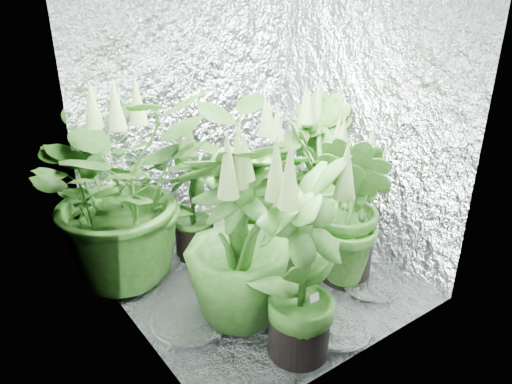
{
  "coord_description": "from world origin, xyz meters",
  "views": [
    {
      "loc": [
        -1.54,
        -2.07,
        1.8
      ],
      "look_at": [
        -0.04,
        0.0,
        0.61
      ],
      "focal_mm": 35.0,
      "sensor_mm": 36.0,
      "label": 1
    }
  ],
  "objects_px": {
    "plant_a": "(120,188)",
    "plant_c": "(313,173)",
    "plant_b": "(193,200)",
    "plant_f": "(302,263)",
    "plant_g": "(350,210)",
    "plant_d": "(239,236)",
    "plant_e": "(271,189)",
    "circulation_fan": "(305,215)"
  },
  "relations": [
    {
      "from": "plant_b",
      "to": "plant_d",
      "type": "height_order",
      "value": "plant_d"
    },
    {
      "from": "plant_f",
      "to": "plant_g",
      "type": "height_order",
      "value": "plant_f"
    },
    {
      "from": "plant_e",
      "to": "circulation_fan",
      "type": "xyz_separation_m",
      "value": [
        0.44,
        0.16,
        -0.38
      ]
    },
    {
      "from": "plant_c",
      "to": "plant_a",
      "type": "bearing_deg",
      "value": 166.12
    },
    {
      "from": "plant_d",
      "to": "plant_e",
      "type": "relative_size",
      "value": 1.04
    },
    {
      "from": "plant_e",
      "to": "plant_d",
      "type": "bearing_deg",
      "value": -143.1
    },
    {
      "from": "plant_f",
      "to": "circulation_fan",
      "type": "relative_size",
      "value": 3.5
    },
    {
      "from": "plant_e",
      "to": "circulation_fan",
      "type": "height_order",
      "value": "plant_e"
    },
    {
      "from": "plant_a",
      "to": "plant_e",
      "type": "distance_m",
      "value": 0.9
    },
    {
      "from": "plant_e",
      "to": "plant_f",
      "type": "xyz_separation_m",
      "value": [
        -0.39,
        -0.75,
        0.0
      ]
    },
    {
      "from": "plant_a",
      "to": "plant_d",
      "type": "relative_size",
      "value": 1.12
    },
    {
      "from": "plant_g",
      "to": "circulation_fan",
      "type": "xyz_separation_m",
      "value": [
        0.17,
        0.58,
        -0.33
      ]
    },
    {
      "from": "plant_a",
      "to": "plant_f",
      "type": "height_order",
      "value": "plant_a"
    },
    {
      "from": "plant_a",
      "to": "plant_e",
      "type": "relative_size",
      "value": 1.16
    },
    {
      "from": "circulation_fan",
      "to": "plant_f",
      "type": "bearing_deg",
      "value": -119.72
    },
    {
      "from": "plant_d",
      "to": "circulation_fan",
      "type": "distance_m",
      "value": 1.13
    },
    {
      "from": "plant_f",
      "to": "plant_c",
      "type": "bearing_deg",
      "value": 45.51
    },
    {
      "from": "plant_g",
      "to": "circulation_fan",
      "type": "bearing_deg",
      "value": 73.59
    },
    {
      "from": "plant_b",
      "to": "plant_f",
      "type": "distance_m",
      "value": 1.12
    },
    {
      "from": "plant_a",
      "to": "plant_d",
      "type": "bearing_deg",
      "value": -65.43
    },
    {
      "from": "plant_c",
      "to": "plant_f",
      "type": "xyz_separation_m",
      "value": [
        -0.81,
        -0.82,
        0.02
      ]
    },
    {
      "from": "plant_f",
      "to": "plant_e",
      "type": "bearing_deg",
      "value": 62.45
    },
    {
      "from": "plant_a",
      "to": "circulation_fan",
      "type": "relative_size",
      "value": 3.89
    },
    {
      "from": "plant_b",
      "to": "circulation_fan",
      "type": "bearing_deg",
      "value": -14.02
    },
    {
      "from": "plant_g",
      "to": "circulation_fan",
      "type": "distance_m",
      "value": 0.69
    },
    {
      "from": "plant_b",
      "to": "plant_e",
      "type": "relative_size",
      "value": 0.82
    },
    {
      "from": "plant_f",
      "to": "plant_b",
      "type": "bearing_deg",
      "value": 87.96
    },
    {
      "from": "plant_e",
      "to": "plant_c",
      "type": "bearing_deg",
      "value": 9.46
    },
    {
      "from": "plant_b",
      "to": "circulation_fan",
      "type": "height_order",
      "value": "plant_b"
    },
    {
      "from": "plant_a",
      "to": "plant_c",
      "type": "height_order",
      "value": "plant_a"
    },
    {
      "from": "plant_c",
      "to": "plant_d",
      "type": "distance_m",
      "value": 0.99
    },
    {
      "from": "plant_g",
      "to": "plant_e",
      "type": "bearing_deg",
      "value": 122.67
    },
    {
      "from": "plant_g",
      "to": "plant_f",
      "type": "bearing_deg",
      "value": -153.42
    },
    {
      "from": "plant_b",
      "to": "circulation_fan",
      "type": "distance_m",
      "value": 0.86
    },
    {
      "from": "plant_b",
      "to": "plant_c",
      "type": "distance_m",
      "value": 0.83
    },
    {
      "from": "plant_b",
      "to": "plant_g",
      "type": "xyz_separation_m",
      "value": [
        0.62,
        -0.78,
        0.06
      ]
    },
    {
      "from": "plant_b",
      "to": "plant_f",
      "type": "height_order",
      "value": "plant_f"
    },
    {
      "from": "plant_c",
      "to": "plant_f",
      "type": "bearing_deg",
      "value": -134.49
    },
    {
      "from": "plant_c",
      "to": "plant_f",
      "type": "relative_size",
      "value": 0.96
    },
    {
      "from": "plant_g",
      "to": "circulation_fan",
      "type": "relative_size",
      "value": 3.18
    },
    {
      "from": "plant_g",
      "to": "plant_a",
      "type": "bearing_deg",
      "value": 143.82
    },
    {
      "from": "plant_e",
      "to": "plant_g",
      "type": "height_order",
      "value": "plant_e"
    }
  ]
}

